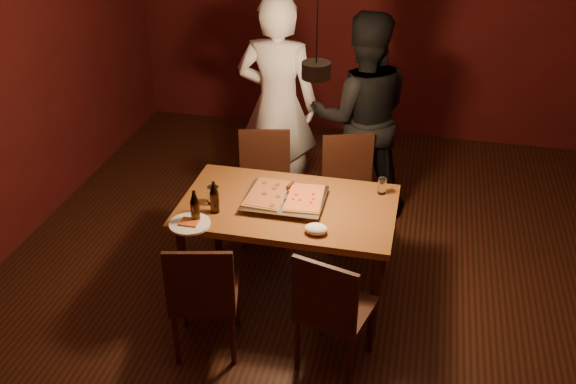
% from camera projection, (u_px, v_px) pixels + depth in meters
% --- Properties ---
extents(room_shell, '(6.00, 6.00, 6.00)m').
position_uv_depth(room_shell, '(315.00, 123.00, 4.10)').
color(room_shell, '#3D1C10').
rests_on(room_shell, ground).
extents(dining_table, '(1.50, 0.90, 0.75)m').
position_uv_depth(dining_table, '(288.00, 213.00, 4.52)').
color(dining_table, brown).
rests_on(dining_table, floor).
extents(chair_far_left, '(0.51, 0.51, 0.49)m').
position_uv_depth(chair_far_left, '(265.00, 175.00, 5.30)').
color(chair_far_left, '#38190F').
rests_on(chair_far_left, floor).
extents(chair_far_right, '(0.53, 0.53, 0.49)m').
position_uv_depth(chair_far_right, '(349.00, 180.00, 5.22)').
color(chair_far_right, '#38190F').
rests_on(chair_far_right, floor).
extents(chair_near_left, '(0.50, 0.50, 0.49)m').
position_uv_depth(chair_near_left, '(203.00, 289.00, 4.01)').
color(chair_near_left, '#38190F').
rests_on(chair_near_left, floor).
extents(chair_near_right, '(0.52, 0.52, 0.49)m').
position_uv_depth(chair_near_right, '(331.00, 303.00, 3.89)').
color(chair_near_right, '#38190F').
rests_on(chair_near_right, floor).
extents(pizza_tray, '(0.59, 0.50, 0.05)m').
position_uv_depth(pizza_tray, '(285.00, 200.00, 4.48)').
color(pizza_tray, silver).
rests_on(pizza_tray, dining_table).
extents(pizza_meat, '(0.28, 0.43, 0.02)m').
position_uv_depth(pizza_meat, '(268.00, 194.00, 4.50)').
color(pizza_meat, maroon).
rests_on(pizza_meat, pizza_tray).
extents(pizza_cheese, '(0.27, 0.41, 0.02)m').
position_uv_depth(pizza_cheese, '(305.00, 198.00, 4.45)').
color(pizza_cheese, gold).
rests_on(pizza_cheese, pizza_tray).
extents(spatula, '(0.12, 0.25, 0.04)m').
position_uv_depth(spatula, '(285.00, 195.00, 4.47)').
color(spatula, silver).
rests_on(spatula, pizza_tray).
extents(beer_bottle_a, '(0.06, 0.06, 0.23)m').
position_uv_depth(beer_bottle_a, '(195.00, 206.00, 4.23)').
color(beer_bottle_a, black).
rests_on(beer_bottle_a, dining_table).
extents(beer_bottle_b, '(0.06, 0.06, 0.23)m').
position_uv_depth(beer_bottle_b, '(214.00, 197.00, 4.34)').
color(beer_bottle_b, black).
rests_on(beer_bottle_b, dining_table).
extents(water_glass_left, '(0.08, 0.08, 0.13)m').
position_uv_depth(water_glass_left, '(213.00, 195.00, 4.46)').
color(water_glass_left, silver).
rests_on(water_glass_left, dining_table).
extents(water_glass_right, '(0.06, 0.06, 0.12)m').
position_uv_depth(water_glass_right, '(382.00, 186.00, 4.58)').
color(water_glass_right, silver).
rests_on(water_glass_right, dining_table).
extents(plate_slice, '(0.28, 0.28, 0.03)m').
position_uv_depth(plate_slice, '(190.00, 224.00, 4.25)').
color(plate_slice, white).
rests_on(plate_slice, dining_table).
extents(napkin, '(0.15, 0.12, 0.06)m').
position_uv_depth(napkin, '(316.00, 229.00, 4.15)').
color(napkin, white).
rests_on(napkin, dining_table).
extents(diner_white, '(0.70, 0.46, 1.91)m').
position_uv_depth(diner_white, '(278.00, 105.00, 5.50)').
color(diner_white, white).
rests_on(diner_white, floor).
extents(diner_dark, '(1.01, 0.86, 1.80)m').
position_uv_depth(diner_dark, '(361.00, 117.00, 5.43)').
color(diner_dark, black).
rests_on(diner_dark, floor).
extents(pendant_lamp, '(0.18, 0.18, 1.10)m').
position_uv_depth(pendant_lamp, '(316.00, 69.00, 3.92)').
color(pendant_lamp, black).
rests_on(pendant_lamp, ceiling).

